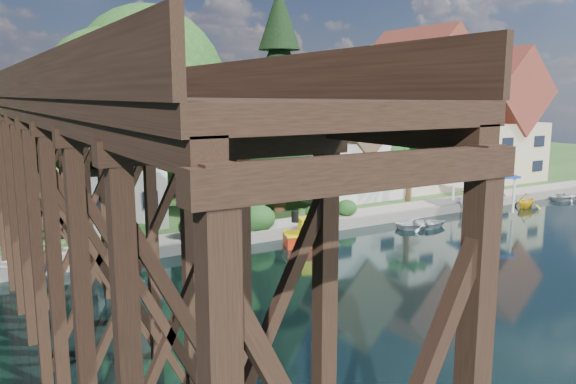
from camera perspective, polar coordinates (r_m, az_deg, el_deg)
name	(u,v)px	position (r m, az deg, el deg)	size (l,w,h in m)	color
ground	(410,265)	(29.53, 12.25, -7.25)	(140.00, 140.00, 0.00)	black
bank	(176,178)	(58.38, -11.29, 1.45)	(140.00, 52.00, 0.50)	#2D5321
seawall	(370,221)	(37.81, 8.35, -2.88)	(60.00, 0.40, 0.62)	slate
promenade	(381,211)	(40.00, 9.39, -1.89)	(50.00, 2.60, 0.06)	gray
trestle_bridge	(50,171)	(25.97, -23.00, 1.94)	(4.12, 44.18, 9.30)	black
house_left	(337,138)	(45.18, 4.98, 5.45)	(7.64, 8.64, 11.02)	beige
house_center	(416,120)	(51.29, 12.87, 7.19)	(8.65, 9.18, 13.89)	beige
house_right	(488,124)	(57.62, 19.69, 6.49)	(8.15, 8.64, 12.45)	#C5B68D
shed	(115,173)	(36.21, -17.21, 1.87)	(5.09, 5.40, 7.85)	beige
bg_trees	(240,111)	(46.45, -4.93, 8.22)	(49.90, 13.30, 10.57)	#382314
shrubs	(246,218)	(34.00, -4.25, -2.65)	(15.76, 2.47, 1.70)	#1C4017
conifer	(279,106)	(38.54, -0.88, 8.76)	(6.19, 6.19, 15.25)	#382314
palm_tree	(410,150)	(43.49, 12.26, 4.19)	(3.89, 3.89, 4.54)	#382314
flagpole	(493,147)	(48.35, 20.08, 4.35)	(1.00, 0.26, 6.44)	white
tugboat	(310,235)	(32.36, 2.25, -4.36)	(3.29, 2.50, 2.12)	red
boat_white_a	(423,222)	(37.68, 13.51, -3.02)	(2.49, 3.49, 0.72)	silver
boat_canopy	(482,195)	(43.96, 19.13, -0.28)	(4.55, 5.38, 2.94)	silver
boat_yellow	(527,199)	(46.85, 23.07, -0.68)	(2.15, 2.49, 1.31)	yellow
boat_white_b	(567,195)	(52.08, 26.47, -0.28)	(2.43, 3.40, 0.70)	silver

